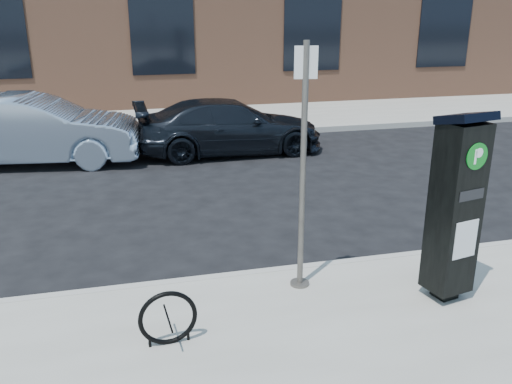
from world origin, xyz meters
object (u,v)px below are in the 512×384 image
object	(u,v)px
sign_pole	(303,172)
car_dark	(229,127)
parking_kiosk	(455,206)
car_silver	(33,130)
bike_rack	(168,318)

from	to	relation	value
sign_pole	car_dark	size ratio (longest dim) A/B	0.64
car_dark	parking_kiosk	bearing A→B (deg)	-173.21
car_silver	bike_rack	bearing A→B (deg)	-156.68
parking_kiosk	car_dark	size ratio (longest dim) A/B	0.49
sign_pole	car_dark	world-z (taller)	sign_pole
parking_kiosk	car_silver	world-z (taller)	parking_kiosk
bike_rack	car_silver	distance (m)	8.13
parking_kiosk	bike_rack	world-z (taller)	parking_kiosk
car_silver	car_dark	xyz separation A→B (m)	(4.35, -0.12, -0.12)
bike_rack	car_dark	world-z (taller)	car_dark
parking_kiosk	car_dark	bearing A→B (deg)	85.77
car_silver	car_dark	size ratio (longest dim) A/B	1.05
sign_pole	bike_rack	size ratio (longest dim) A/B	4.87
sign_pole	parking_kiosk	bearing A→B (deg)	-14.99
sign_pole	bike_rack	xyz separation A→B (m)	(-1.63, -0.83, -1.12)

